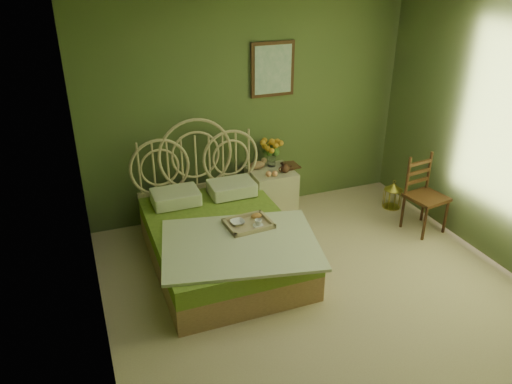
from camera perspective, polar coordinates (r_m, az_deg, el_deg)
name	(u,v)px	position (r m, az deg, el deg)	size (l,w,h in m)	color
floor	(334,309)	(4.81, 8.88, -13.10)	(4.50, 4.50, 0.00)	#C4AE8D
ceiling	(359,14)	(3.78, 11.70, 19.26)	(4.50, 4.50, 0.00)	silver
wall_back	(249,109)	(6.03, -0.81, 9.50)	(4.00, 4.00, 0.00)	#505E31
wall_left	(90,226)	(3.61, -18.49, -3.75)	(4.50, 4.50, 0.00)	#505E31
wall_art	(273,69)	(6.00, 1.92, 13.83)	(0.54, 0.04, 0.64)	#321F0D
bed	(221,238)	(5.26, -4.02, -5.26)	(1.67, 2.12, 1.31)	tan
nightstand	(271,186)	(6.21, 1.75, 0.69)	(0.52, 0.52, 1.01)	beige
chair	(424,189)	(6.12, 18.60, 0.31)	(0.45, 0.45, 0.90)	#321F0D
birdcage	(392,196)	(6.64, 15.33, -0.39)	(0.22, 0.22, 0.34)	gold
book_lower	(284,167)	(6.19, 3.25, 2.89)	(0.18, 0.24, 0.02)	#381E0F
book_upper	(284,165)	(6.18, 3.25, 3.05)	(0.16, 0.22, 0.02)	#472819
cereal_bowl	(238,222)	(5.05, -2.13, -3.50)	(0.14, 0.14, 0.04)	white
coffee_cup	(258,223)	(5.01, 0.23, -3.54)	(0.08, 0.08, 0.07)	white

